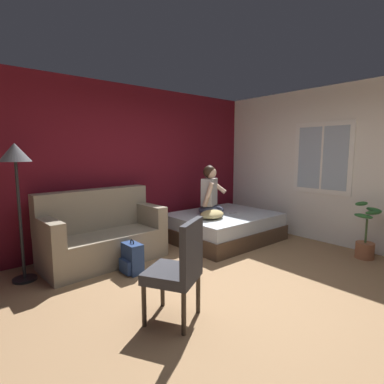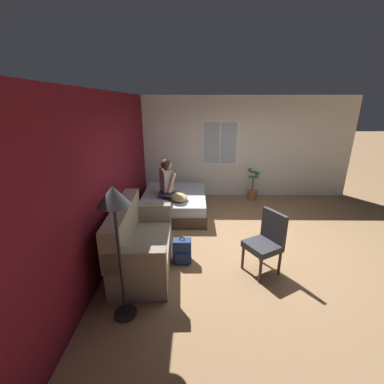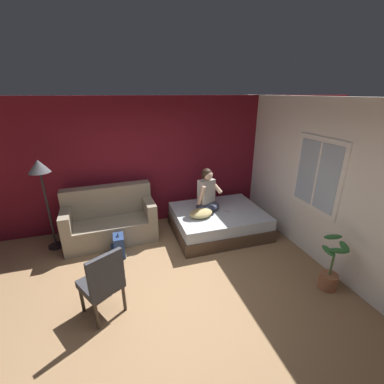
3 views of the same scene
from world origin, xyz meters
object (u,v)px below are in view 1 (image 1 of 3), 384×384
at_px(cell_phone, 233,213).
at_px(person_seated, 210,195).
at_px(backpack, 132,259).
at_px(couch, 102,235).
at_px(floor_lamp, 16,166).
at_px(bed, 224,227).
at_px(potted_plant, 366,239).
at_px(throw_pillow, 212,214).
at_px(side_chair, 179,267).

bearing_deg(cell_phone, person_seated, 85.04).
distance_m(person_seated, backpack, 1.98).
relative_size(couch, person_seated, 1.99).
xyz_separation_m(backpack, floor_lamp, (-1.15, 0.66, 1.24)).
distance_m(couch, floor_lamp, 1.46).
distance_m(bed, floor_lamp, 3.42).
height_order(backpack, cell_phone, cell_phone).
bearing_deg(potted_plant, bed, 114.10).
distance_m(throw_pillow, cell_phone, 0.58).
bearing_deg(person_seated, potted_plant, -62.64).
bearing_deg(potted_plant, floor_lamp, 149.35).
relative_size(couch, backpack, 3.80).
bearing_deg(bed, person_seated, 147.91).
relative_size(throw_pillow, cell_phone, 3.33).
distance_m(throw_pillow, floor_lamp, 2.93).
distance_m(couch, cell_phone, 2.34).
height_order(floor_lamp, potted_plant, floor_lamp).
height_order(bed, cell_phone, cell_phone).
distance_m(couch, side_chair, 1.98).
bearing_deg(couch, bed, -10.37).
relative_size(person_seated, cell_phone, 6.08).
height_order(cell_phone, potted_plant, potted_plant).
relative_size(cell_phone, floor_lamp, 0.08).
bearing_deg(side_chair, potted_plant, -8.51).
relative_size(side_chair, person_seated, 1.12).
height_order(side_chair, cell_phone, side_chair).
xyz_separation_m(bed, couch, (-2.15, 0.39, 0.16)).
bearing_deg(backpack, person_seated, 12.92).
distance_m(couch, potted_plant, 3.92).
xyz_separation_m(throw_pillow, floor_lamp, (-2.74, 0.52, 0.88)).
relative_size(bed, potted_plant, 2.17).
xyz_separation_m(backpack, cell_phone, (2.17, 0.18, 0.29)).
distance_m(bed, cell_phone, 0.30).
bearing_deg(person_seated, backpack, -167.08).
distance_m(backpack, floor_lamp, 1.81).
relative_size(couch, side_chair, 1.78).
bearing_deg(floor_lamp, couch, 1.04).
distance_m(throw_pillow, potted_plant, 2.36).
bearing_deg(throw_pillow, couch, 162.65).
relative_size(person_seated, potted_plant, 1.03).
height_order(side_chair, throw_pillow, side_chair).
xyz_separation_m(couch, floor_lamp, (-1.03, -0.02, 1.04)).
bearing_deg(bed, throw_pillow, -161.95).
bearing_deg(throw_pillow, person_seated, 51.12).
xyz_separation_m(couch, person_seated, (1.93, -0.26, 0.44)).
relative_size(backpack, cell_phone, 3.18).
bearing_deg(couch, backpack, -80.63).
xyz_separation_m(side_chair, cell_phone, (2.39, 1.48, -0.05)).
height_order(bed, floor_lamp, floor_lamp).
bearing_deg(throw_pillow, bed, 18.05).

